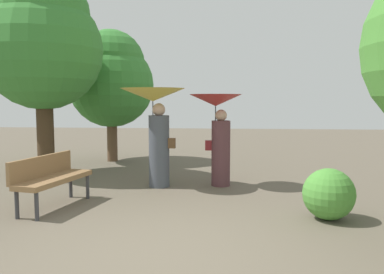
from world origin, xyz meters
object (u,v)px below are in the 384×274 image
object	(u,v)px
tree_near_left	(42,40)
tree_mid_left	(111,78)
person_left	(155,115)
person_right	(218,122)
park_bench	(50,176)

from	to	relation	value
tree_near_left	tree_mid_left	size ratio (longest dim) A/B	1.27
tree_near_left	tree_mid_left	xyz separation A→B (m)	(0.91, 2.18, -0.74)
person_left	person_right	xyz separation A→B (m)	(1.23, 0.21, -0.14)
park_bench	tree_mid_left	world-z (taller)	tree_mid_left
park_bench	tree_near_left	world-z (taller)	tree_near_left
park_bench	tree_near_left	distance (m)	3.97
person_right	tree_near_left	xyz separation A→B (m)	(-3.98, 0.80, 1.81)
park_bench	person_left	bearing A→B (deg)	-27.96
person_left	tree_near_left	distance (m)	3.37
tree_mid_left	park_bench	bearing A→B (deg)	-84.64
park_bench	tree_near_left	size ratio (longest dim) A/B	0.33
park_bench	tree_near_left	xyz separation A→B (m)	(-1.37, 2.70, 2.57)
person_right	person_left	bearing A→B (deg)	107.19
tree_near_left	tree_mid_left	bearing A→B (deg)	67.27
tree_near_left	tree_mid_left	world-z (taller)	tree_near_left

